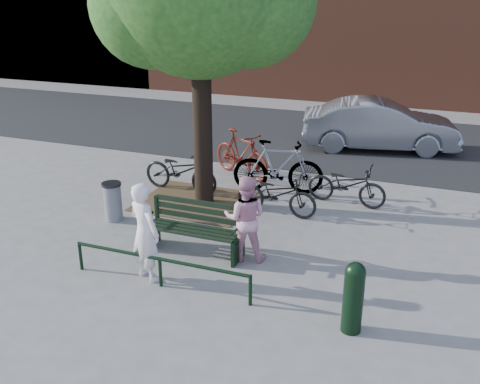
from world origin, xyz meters
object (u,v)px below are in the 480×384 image
at_px(bollard, 353,295).
at_px(bicycle_c, 277,194).
at_px(park_bench, 195,227).
at_px(parked_car, 380,125).
at_px(person_right, 245,218).
at_px(person_left, 145,232).
at_px(litter_bin, 113,201).

relative_size(bollard, bicycle_c, 0.61).
xyz_separation_m(park_bench, parked_car, (2.17, 7.75, 0.24)).
bearing_deg(person_right, park_bench, -9.16).
bearing_deg(person_right, person_left, 30.38).
bearing_deg(litter_bin, parked_car, 58.64).
relative_size(bollard, litter_bin, 1.32).
xyz_separation_m(person_left, bicycle_c, (1.17, 3.25, -0.37)).
relative_size(person_left, bollard, 1.57).
xyz_separation_m(person_left, person_right, (1.24, 1.20, -0.06)).
bearing_deg(bicycle_c, bollard, -145.32).
height_order(person_left, litter_bin, person_left).
xyz_separation_m(bicycle_c, parked_car, (1.33, 5.63, 0.27)).
bearing_deg(park_bench, parked_car, 74.34).
xyz_separation_m(litter_bin, parked_car, (4.32, 7.09, 0.32)).
bearing_deg(bicycle_c, park_bench, 161.29).
distance_m(park_bench, parked_car, 8.05).
relative_size(person_right, bicycle_c, 0.88).
height_order(park_bench, bicycle_c, park_bench).
bearing_deg(bollard, person_right, 145.34).
distance_m(park_bench, person_right, 0.96).
distance_m(litter_bin, bicycle_c, 3.32).
bearing_deg(litter_bin, bollard, -21.59).
xyz_separation_m(litter_bin, bicycle_c, (2.99, 1.46, 0.05)).
relative_size(person_right, litter_bin, 1.91).
distance_m(park_bench, litter_bin, 2.25).
bearing_deg(parked_car, person_left, 151.92).
bearing_deg(litter_bin, park_bench, -17.21).
bearing_deg(park_bench, person_left, -106.19).
xyz_separation_m(person_left, parked_car, (2.50, 8.88, -0.10)).
bearing_deg(person_right, litter_bin, -24.57).
xyz_separation_m(park_bench, person_right, (0.92, 0.07, 0.28)).
distance_m(litter_bin, parked_car, 8.31).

